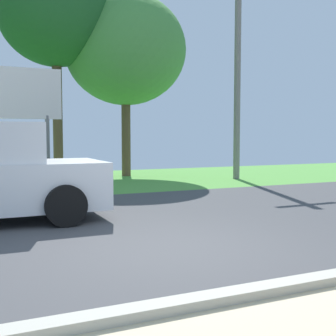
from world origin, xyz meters
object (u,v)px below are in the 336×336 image
Objects in this scene: roadside_billboard at (13,102)px; tree_center_back at (125,50)px; utility_pole at (237,72)px; tree_left_far at (56,15)px.

tree_center_back is at bearing 41.50° from roadside_billboard.
utility_pole is 4.57m from tree_center_back.
roadside_billboard is at bearing -171.15° from utility_pole.
roadside_billboard is at bearing -138.50° from tree_center_back.
utility_pole is 1.06× the size of tree_center_back.
utility_pole is at bearing -39.92° from tree_center_back.
utility_pole reaches higher than tree_center_back.
tree_left_far is at bearing 155.31° from utility_pole.
utility_pole is 7.06m from tree_left_far.
roadside_billboard is 0.44× the size of tree_left_far.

